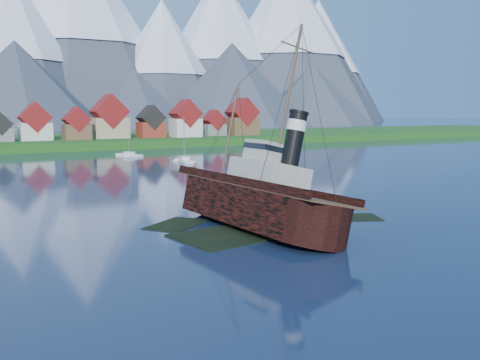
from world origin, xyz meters
TOP-DOWN VIEW (x-y plane):
  - ground at (0.00, 0.00)m, footprint 1400.00×1400.00m
  - shoal at (1.78, 2.15)m, footprint 31.71×21.24m
  - shore_bank at (0.00, 170.00)m, footprint 600.00×80.00m
  - seawall at (0.00, 132.00)m, footprint 600.00×2.50m
  - tugboat_wreck at (-1.66, 2.03)m, footprint 7.60×32.76m
  - sailboat_d at (24.32, 78.87)m, footprint 3.84×9.57m
  - sailboat_e at (17.06, 104.04)m, footprint 5.95×10.47m

SIDE VIEW (x-z plane):
  - shoal at x=1.78m, z-range -0.92..0.22m
  - ground at x=0.00m, z-range 0.00..0.00m
  - shore_bank at x=0.00m, z-range -1.60..1.60m
  - seawall at x=0.00m, z-range -1.00..1.00m
  - sailboat_e at x=17.06m, z-range -5.67..6.18m
  - sailboat_d at x=24.32m, z-range -6.06..6.65m
  - tugboat_wreck at x=-1.66m, z-range -9.73..16.23m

